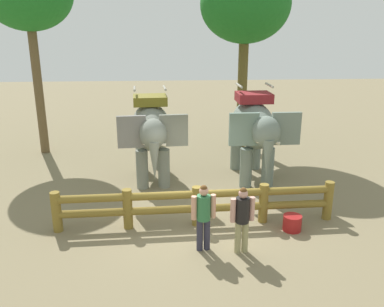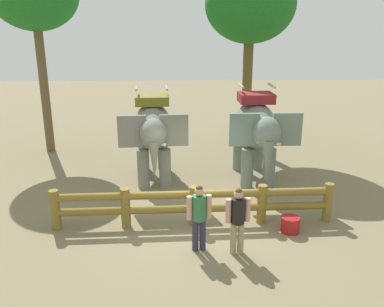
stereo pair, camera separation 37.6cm
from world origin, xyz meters
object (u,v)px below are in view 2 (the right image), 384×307
elephant_near_left (153,130)px  tourist_man_in_blue (199,213)px  log_fence (194,203)px  tourist_woman_in_black (238,216)px  elephant_center (256,129)px  feed_bucket (290,224)px  tree_far_left (250,6)px

elephant_near_left → tourist_man_in_blue: elephant_near_left is taller
log_fence → tourist_woman_in_black: size_ratio=4.59×
log_fence → tourist_woman_in_black: 1.69m
log_fence → tourist_man_in_blue: 1.27m
elephant_center → tourist_woman_in_black: size_ratio=2.32×
tourist_woman_in_black → elephant_near_left: bearing=114.4°
feed_bucket → tourist_woman_in_black: bearing=-147.8°
tourist_woman_in_black → tourist_man_in_blue: 0.86m
tourist_man_in_blue → feed_bucket: size_ratio=3.42×
elephant_near_left → tourist_man_in_blue: size_ratio=2.26×
elephant_near_left → feed_bucket: (3.59, -3.73, -1.53)m
log_fence → elephant_near_left: bearing=110.4°
tree_far_left → feed_bucket: tree_far_left is taller
elephant_center → tourist_man_in_blue: elephant_center is taller
tourist_woman_in_black → elephant_center: bearing=74.9°
tourist_woman_in_black → tree_far_left: size_ratio=0.22×
feed_bucket → elephant_center: bearing=94.1°
elephant_near_left → tourist_man_in_blue: (1.27, -4.49, -0.81)m
feed_bucket → log_fence: bearing=168.9°
elephant_near_left → feed_bucket: bearing=-46.1°
elephant_center → tourist_woman_in_black: elephant_center is taller
elephant_near_left → tourist_woman_in_black: 5.18m
elephant_center → feed_bucket: (0.26, -3.58, -1.58)m
elephant_near_left → feed_bucket: size_ratio=7.75×
elephant_near_left → tourist_man_in_blue: bearing=-74.2°
elephant_center → tourist_woman_in_black: 4.75m
tourist_woman_in_black → tourist_man_in_blue: tourist_man_in_blue is taller
log_fence → tourist_woman_in_black: (0.90, -1.40, 0.31)m
tourist_woman_in_black → feed_bucket: (1.47, 0.93, -0.71)m
log_fence → tree_far_left: (2.44, 6.98, 5.09)m
tourist_woman_in_black → log_fence: bearing=122.8°
elephant_center → tree_far_left: size_ratio=0.50×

